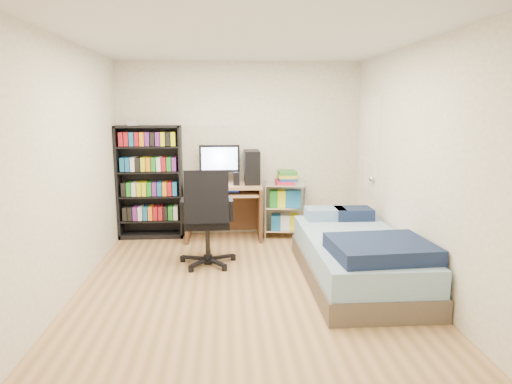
{
  "coord_description": "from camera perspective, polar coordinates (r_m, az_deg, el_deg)",
  "views": [
    {
      "loc": [
        -0.2,
        -4.65,
        1.85
      ],
      "look_at": [
        0.13,
        0.4,
        0.91
      ],
      "focal_mm": 32.0,
      "sensor_mm": 36.0,
      "label": 1
    }
  ],
  "objects": [
    {
      "name": "room",
      "position": [
        4.7,
        -1.28,
        3.15
      ],
      "size": [
        3.58,
        4.08,
        2.58
      ],
      "color": "tan",
      "rests_on": "ground"
    },
    {
      "name": "media_shelf",
      "position": [
        6.66,
        -13.11,
        1.38
      ],
      "size": [
        0.9,
        0.3,
        1.67
      ],
      "color": "black",
      "rests_on": "room"
    },
    {
      "name": "computer_desk",
      "position": [
        6.49,
        -3.14,
        0.44
      ],
      "size": [
        1.06,
        0.61,
        1.33
      ],
      "color": "#A87A56",
      "rests_on": "room"
    },
    {
      "name": "office_chair",
      "position": [
        5.43,
        -6.09,
        -5.36
      ],
      "size": [
        0.71,
        0.71,
        1.17
      ],
      "rotation": [
        0.0,
        0.0,
        0.03
      ],
      "color": "black",
      "rests_on": "room"
    },
    {
      "name": "wire_cart",
      "position": [
        6.57,
        3.7,
        -0.23
      ],
      "size": [
        0.65,
        0.5,
        0.96
      ],
      "rotation": [
        0.0,
        0.0,
        -0.13
      ],
      "color": "silver",
      "rests_on": "room"
    },
    {
      "name": "bed",
      "position": [
        5.07,
        12.54,
        -7.91
      ],
      "size": [
        1.08,
        2.16,
        0.62
      ],
      "color": "brown",
      "rests_on": "room"
    },
    {
      "name": "door",
      "position": [
        6.36,
        13.9,
        2.51
      ],
      "size": [
        0.12,
        0.8,
        2.0
      ],
      "color": "silver",
      "rests_on": "room"
    }
  ]
}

